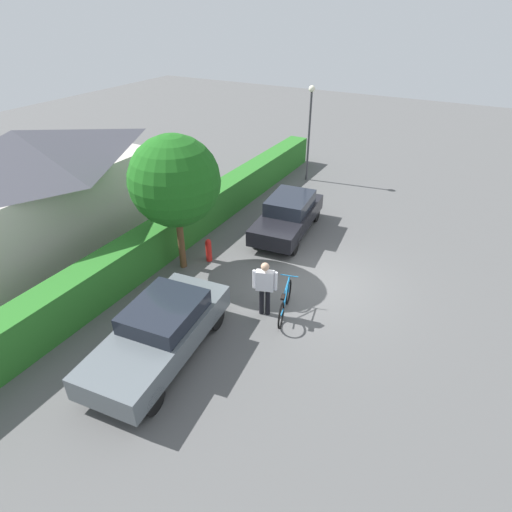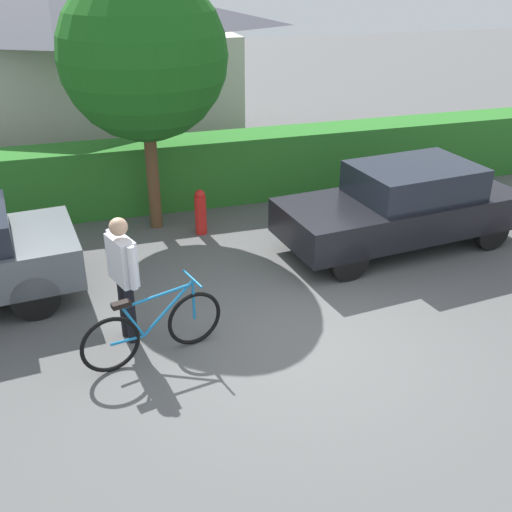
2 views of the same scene
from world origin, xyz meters
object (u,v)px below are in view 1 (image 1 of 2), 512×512
Objects in this scene: street_lamp at (310,121)px; person_rider at (265,285)px; parked_car_far at (288,215)px; tree_kerbside at (175,181)px; bicycle at (285,302)px; fire_hydrant at (209,250)px; parked_car_near at (160,331)px.

person_rider is at bearing -163.42° from street_lamp.
street_lamp is at bearing 15.73° from parked_car_far.
tree_kerbside reaches higher than person_rider.
parked_car_far is 4.85m from bicycle.
person_rider is at bearing -162.46° from parked_car_far.
fire_hydrant is (1.32, 3.42, 0.02)m from bicycle.
person_rider is 3.37m from fire_hydrant.
street_lamp is at bearing 6.80° from parked_car_near.
fire_hydrant is at bearing 154.87° from parked_car_far.
parked_car_near is at bearing -150.09° from tree_kerbside.
parked_car_far is 4.84m from tree_kerbside.
bicycle is at bearing -111.15° from fire_hydrant.
parked_car_far is at bearing 17.54° from person_rider.
person_rider reaches higher than bicycle.
tree_kerbside is (-3.80, 1.99, 2.24)m from parked_car_far.
street_lamp reaches higher than parked_car_near.
person_rider reaches higher than fire_hydrant.
street_lamp is at bearing -3.05° from tree_kerbside.
parked_car_far is at bearing -27.59° from tree_kerbside.
parked_car_near is at bearing -160.80° from fire_hydrant.
person_rider is (-0.26, 0.50, 0.58)m from bicycle.
tree_kerbside is at bearing 75.88° from person_rider.
parked_car_near is 1.06× the size of parked_car_far.
parked_car_near is 2.65× the size of person_rider.
parked_car_far reaches higher than fire_hydrant.
bicycle is 1.06× the size of person_rider.
bicycle is 2.17× the size of fire_hydrant.
person_rider is 2.06× the size of fire_hydrant.
parked_car_far is at bearing -164.27° from street_lamp.
parked_car_far is at bearing -0.01° from parked_car_near.
street_lamp is at bearing 16.58° from person_rider.
tree_kerbside is (3.45, 1.98, 2.24)m from parked_car_near.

